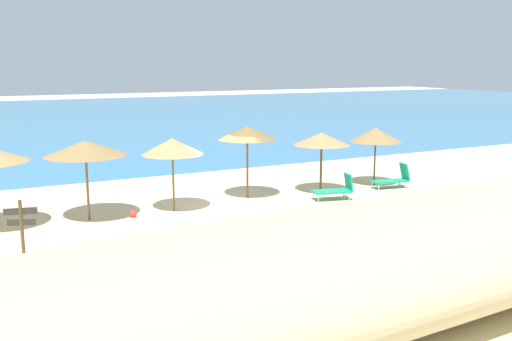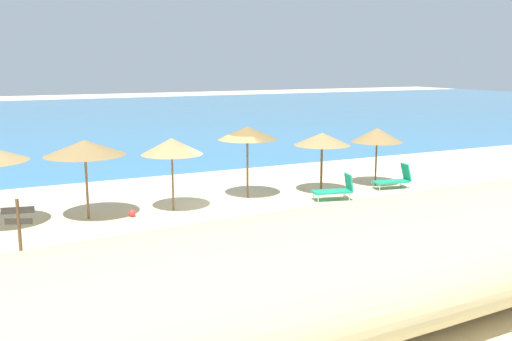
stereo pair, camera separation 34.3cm
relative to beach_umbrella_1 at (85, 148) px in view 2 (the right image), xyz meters
The scene contains 12 objects.
ground_plane 5.43m from the beach_umbrella_1, ahead, with size 160.00×160.00×0.00m, color beige.
sea_water 37.19m from the beach_umbrella_1, 82.52° to the left, with size 160.00×61.30×0.01m, color teal.
dune_ridge 11.02m from the beach_umbrella_1, 68.89° to the right, with size 47.30×4.77×2.32m, color #C9B586.
beach_umbrella_1 is the anchor object (origin of this frame).
beach_umbrella_2 2.95m from the beach_umbrella_1, ahead, with size 2.18×2.18×2.62m.
beach_umbrella_3 6.18m from the beach_umbrella_1, ahead, with size 2.30×2.30×2.82m.
beach_umbrella_4 9.21m from the beach_umbrella_1, ahead, with size 2.26×2.26×2.47m.
beach_umbrella_5 12.10m from the beach_umbrella_1, ahead, with size 2.19×2.19×2.49m.
lounge_chair_0 12.65m from the beach_umbrella_1, ahead, with size 1.68×0.81×1.05m.
lounge_chair_1 9.41m from the beach_umbrella_1, ahead, with size 1.63×1.00×1.01m.
wooden_signpost 4.40m from the beach_umbrella_1, 124.28° to the right, with size 0.83×0.29×1.69m.
beach_ball 2.73m from the beach_umbrella_1, 15.53° to the right, with size 0.25×0.25×0.25m, color red.
Camera 2 is at (-7.85, -18.68, 5.21)m, focal length 39.73 mm.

